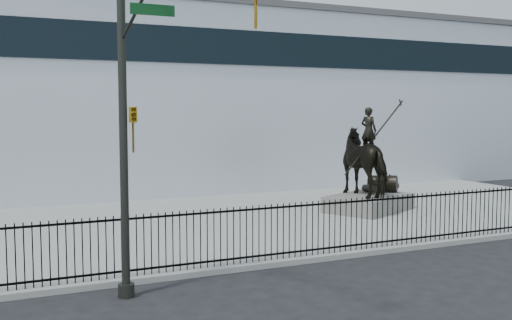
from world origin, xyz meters
name	(u,v)px	position (x,y,z in m)	size (l,w,h in m)	color
ground	(389,265)	(0.00, 0.00, 0.00)	(120.00, 120.00, 0.00)	black
plaza	(272,219)	(0.00, 7.00, 0.07)	(30.00, 12.00, 0.15)	gray
building	(170,103)	(0.00, 20.00, 4.50)	(44.00, 14.00, 9.00)	white
picket_fence	(362,223)	(0.00, 1.25, 0.90)	(22.10, 0.10, 1.50)	black
statue_plinth	(369,203)	(4.06, 6.61, 0.46)	(3.34, 2.30, 0.63)	#5F5C57
equestrian_statue	(370,162)	(4.12, 6.64, 2.09)	(3.93, 3.34, 3.63)	black
traffic_signal_left	(144,115)	(-6.75, -0.62, 4.03)	(1.52, 4.84, 7.00)	black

